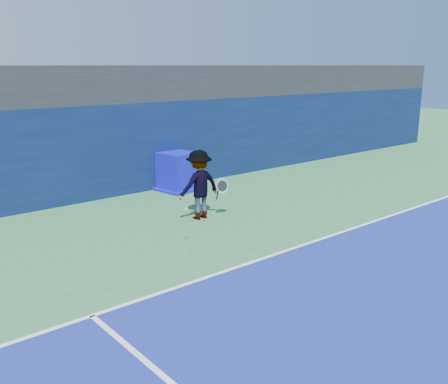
# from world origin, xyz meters

# --- Properties ---
(ground) EXTENTS (80.00, 80.00, 0.00)m
(ground) POSITION_xyz_m (0.00, 0.00, 0.00)
(ground) COLOR #33723E
(ground) RESTS_ON ground
(baseline) EXTENTS (24.00, 0.10, 0.01)m
(baseline) POSITION_xyz_m (0.00, 3.00, 0.01)
(baseline) COLOR white
(baseline) RESTS_ON ground
(stadium_band) EXTENTS (36.00, 3.00, 1.20)m
(stadium_band) POSITION_xyz_m (0.00, 11.50, 3.60)
(stadium_band) COLOR black
(stadium_band) RESTS_ON back_wall_assembly
(back_wall_assembly) EXTENTS (36.00, 1.03, 3.00)m
(back_wall_assembly) POSITION_xyz_m (-0.00, 10.50, 1.50)
(back_wall_assembly) COLOR #0B183E
(back_wall_assembly) RESTS_ON ground
(equipment_cart) EXTENTS (1.56, 1.56, 1.31)m
(equipment_cart) POSITION_xyz_m (1.32, 9.52, 0.60)
(equipment_cart) COLOR #110DB8
(equipment_cart) RESTS_ON ground
(tennis_player) EXTENTS (1.41, 0.78, 1.94)m
(tennis_player) POSITION_xyz_m (-0.12, 6.37, 0.97)
(tennis_player) COLOR white
(tennis_player) RESTS_ON ground
(tennis_ball) EXTENTS (0.07, 0.07, 0.07)m
(tennis_ball) POSITION_xyz_m (-1.72, 4.77, 0.91)
(tennis_ball) COLOR #BFD017
(tennis_ball) RESTS_ON ground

